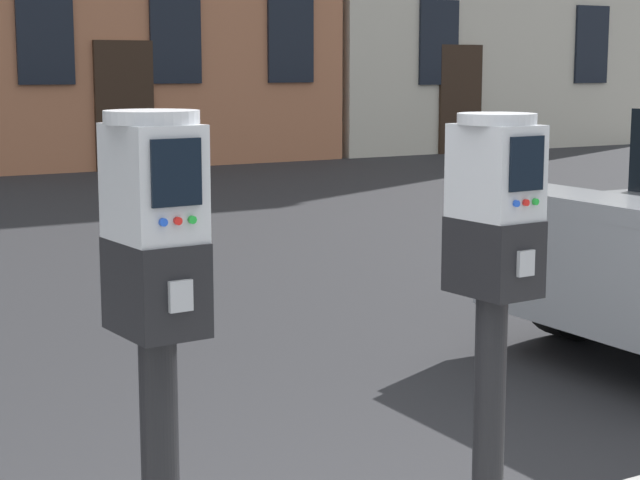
% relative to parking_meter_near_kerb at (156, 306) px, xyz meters
% --- Properties ---
extents(parking_meter_near_kerb, '(0.23, 0.26, 1.44)m').
position_rel_parking_meter_near_kerb_xyz_m(parking_meter_near_kerb, '(0.00, 0.00, 0.00)').
color(parking_meter_near_kerb, black).
rests_on(parking_meter_near_kerb, sidewalk_slab).
extents(parking_meter_twin_adjacent, '(0.23, 0.26, 1.41)m').
position_rel_parking_meter_near_kerb_xyz_m(parking_meter_twin_adjacent, '(1.00, -0.00, -0.02)').
color(parking_meter_twin_adjacent, black).
rests_on(parking_meter_twin_adjacent, sidewalk_slab).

